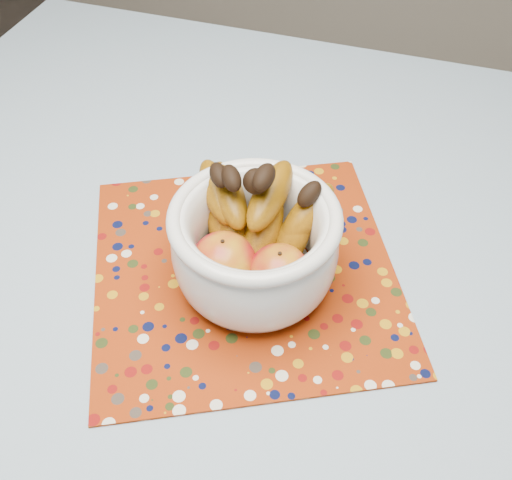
% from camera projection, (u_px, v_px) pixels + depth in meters
% --- Properties ---
extents(table, '(1.20, 1.20, 0.75)m').
position_uv_depth(table, '(218.00, 310.00, 0.89)').
color(table, brown).
rests_on(table, ground).
extents(tablecloth, '(1.32, 1.32, 0.01)m').
position_uv_depth(tablecloth, '(215.00, 276.00, 0.83)').
color(tablecloth, slate).
rests_on(tablecloth, table).
extents(placemat, '(0.55, 0.55, 0.00)m').
position_uv_depth(placemat, '(245.00, 270.00, 0.83)').
color(placemat, maroon).
rests_on(placemat, tablecloth).
extents(fruit_bowl, '(0.26, 0.23, 0.19)m').
position_uv_depth(fruit_bowl, '(252.00, 234.00, 0.76)').
color(fruit_bowl, silver).
rests_on(fruit_bowl, placemat).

